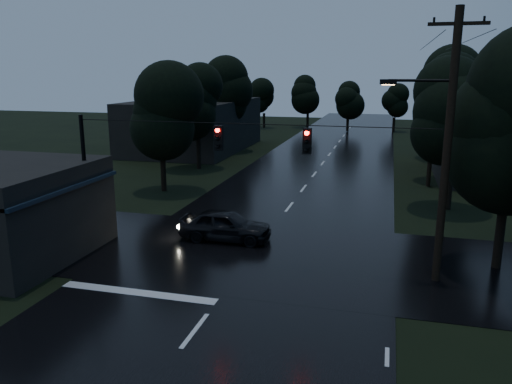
% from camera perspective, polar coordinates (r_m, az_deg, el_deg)
% --- Properties ---
extents(main_road, '(12.00, 120.00, 0.02)m').
position_cam_1_polar(main_road, '(39.18, 6.67, 1.99)').
color(main_road, black).
rests_on(main_road, ground).
extents(cross_street, '(60.00, 9.00, 0.02)m').
position_cam_1_polar(cross_street, '(22.15, -0.22, -7.05)').
color(cross_street, black).
rests_on(cross_street, ground).
extents(building_far_right, '(10.00, 14.00, 4.40)m').
position_cam_1_polar(building_far_right, '(43.24, 26.32, 4.72)').
color(building_far_right, black).
rests_on(building_far_right, ground).
extents(building_far_left, '(10.00, 16.00, 5.00)m').
position_cam_1_polar(building_far_left, '(52.06, -7.13, 7.62)').
color(building_far_left, black).
rests_on(building_far_left, ground).
extents(utility_pole_main, '(3.50, 0.30, 10.00)m').
position_cam_1_polar(utility_pole_main, '(19.28, 20.79, 5.12)').
color(utility_pole_main, black).
rests_on(utility_pole_main, ground).
extents(utility_pole_far, '(2.00, 0.30, 7.50)m').
position_cam_1_polar(utility_pole_far, '(36.34, 19.51, 6.60)').
color(utility_pole_far, black).
rests_on(utility_pole_far, ground).
extents(anchor_pole_left, '(0.18, 0.18, 6.00)m').
position_cam_1_polar(anchor_pole_left, '(23.48, -18.86, 1.04)').
color(anchor_pole_left, black).
rests_on(anchor_pole_left, ground).
extents(span_signals, '(15.00, 0.37, 1.12)m').
position_cam_1_polar(span_signals, '(19.78, 0.56, 6.15)').
color(span_signals, black).
rests_on(span_signals, ground).
extents(tree_left_a, '(3.92, 3.92, 8.26)m').
position_cam_1_polar(tree_left_a, '(33.40, -10.84, 8.94)').
color(tree_left_a, black).
rests_on(tree_left_a, ground).
extents(tree_left_b, '(4.20, 4.20, 8.85)m').
position_cam_1_polar(tree_left_b, '(40.93, -6.74, 10.42)').
color(tree_left_b, black).
rests_on(tree_left_b, ground).
extents(tree_left_c, '(4.48, 4.48, 9.44)m').
position_cam_1_polar(tree_left_c, '(50.52, -3.16, 11.49)').
color(tree_left_c, black).
rests_on(tree_left_c, ground).
extents(tree_right_a, '(4.20, 4.20, 8.85)m').
position_cam_1_polar(tree_right_a, '(30.30, 21.91, 8.48)').
color(tree_right_a, black).
rests_on(tree_right_a, ground).
extents(tree_right_b, '(4.48, 4.48, 9.44)m').
position_cam_1_polar(tree_right_b, '(38.28, 21.51, 9.94)').
color(tree_right_b, black).
rests_on(tree_right_b, ground).
extents(tree_right_c, '(4.76, 4.76, 10.03)m').
position_cam_1_polar(tree_right_c, '(48.27, 21.00, 10.99)').
color(tree_right_c, black).
rests_on(tree_right_c, ground).
extents(car, '(4.39, 1.86, 1.48)m').
position_cam_1_polar(car, '(23.67, -3.50, -3.80)').
color(car, black).
rests_on(car, ground).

